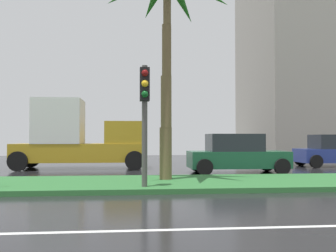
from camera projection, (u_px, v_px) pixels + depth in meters
The scene contains 6 objects.
ground_plane at pixel (14, 185), 12.95m from camera, with size 90.00×42.00×0.10m, color black.
median_strip at pixel (4, 185), 11.96m from camera, with size 85.50×4.00×0.15m, color #2D6B33.
traffic_signal_median_right at pixel (145, 103), 11.05m from camera, with size 0.28×0.43×3.49m.
box_truck_lead at pixel (79, 138), 19.28m from camera, with size 6.40×2.64×3.46m.
car_in_traffic_second at pixel (237, 154), 16.87m from camera, with size 4.30×2.02×1.72m.
car_in_traffic_third at pixel (336, 151), 20.71m from camera, with size 4.30×2.02×1.72m.
Camera 1 is at (3.90, -4.45, 1.54)m, focal length 41.12 mm.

